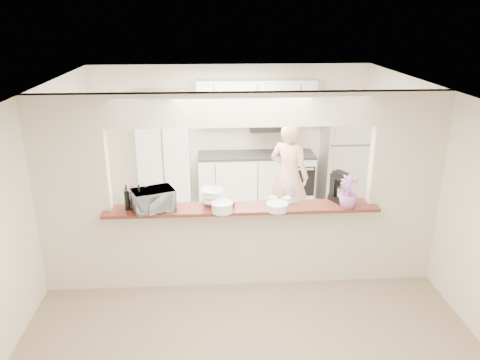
{
  "coord_description": "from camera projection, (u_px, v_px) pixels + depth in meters",
  "views": [
    {
      "loc": [
        -0.37,
        -5.38,
        3.38
      ],
      "look_at": [
        -0.0,
        0.3,
        1.32
      ],
      "focal_mm": 35.0,
      "sensor_mm": 36.0,
      "label": 1
    }
  ],
  "objects": [
    {
      "name": "utensil_caddy",
      "position": [
        290.0,
        196.0,
        5.9
      ],
      "size": [
        0.26,
        0.2,
        0.22
      ],
      "color": "silver",
      "rests_on": "bar_counter"
    },
    {
      "name": "wine_bottle_a",
      "position": [
        140.0,
        202.0,
        5.59
      ],
      "size": [
        0.07,
        0.07,
        0.35
      ],
      "color": "black",
      "rests_on": "bar_counter"
    },
    {
      "name": "stand_mixer",
      "position": [
        339.0,
        188.0,
        5.92
      ],
      "size": [
        0.26,
        0.31,
        0.39
      ],
      "color": "black",
      "rests_on": "bar_counter"
    },
    {
      "name": "tile_overlay",
      "position": [
        235.0,
        229.0,
        7.67
      ],
      "size": [
        5.0,
        2.9,
        0.01
      ],
      "primitive_type": "cube",
      "color": "beige",
      "rests_on": "floor"
    },
    {
      "name": "kitchen_cabinets",
      "position": [
        221.0,
        152.0,
        8.43
      ],
      "size": [
        3.15,
        0.62,
        2.25
      ],
      "color": "silver",
      "rests_on": "floor"
    },
    {
      "name": "toaster_oven",
      "position": [
        153.0,
        200.0,
        5.65
      ],
      "size": [
        0.57,
        0.49,
        0.27
      ],
      "primitive_type": "imported",
      "rotation": [
        0.0,
        0.0,
        0.38
      ],
      "color": "#A6A6AB",
      "rests_on": "bar_counter"
    },
    {
      "name": "red_bowl",
      "position": [
        230.0,
        204.0,
        5.8
      ],
      "size": [
        0.13,
        0.13,
        0.06
      ],
      "primitive_type": "cylinder",
      "color": "maroon",
      "rests_on": "bar_counter"
    },
    {
      "name": "flower_left",
      "position": [
        136.0,
        193.0,
        5.76
      ],
      "size": [
        0.32,
        0.28,
        0.35
      ],
      "primitive_type": "imported",
      "rotation": [
        0.0,
        0.0,
        0.04
      ],
      "color": "#CC6CBD",
      "rests_on": "bar_counter"
    },
    {
      "name": "serving_bowls",
      "position": [
        212.0,
        197.0,
        5.84
      ],
      "size": [
        0.31,
        0.31,
        0.2
      ],
      "primitive_type": "imported",
      "rotation": [
        0.0,
        0.0,
        -0.15
      ],
      "color": "white",
      "rests_on": "bar_counter"
    },
    {
      "name": "plate_stack_a",
      "position": [
        222.0,
        207.0,
        5.63
      ],
      "size": [
        0.26,
        0.26,
        0.12
      ],
      "color": "white",
      "rests_on": "bar_counter"
    },
    {
      "name": "refrigerator",
      "position": [
        344.0,
        158.0,
        8.54
      ],
      "size": [
        0.75,
        0.7,
        1.7
      ],
      "primitive_type": "cube",
      "color": "#B3B3B8",
      "rests_on": "floor"
    },
    {
      "name": "flower_right",
      "position": [
        348.0,
        192.0,
        5.72
      ],
      "size": [
        0.29,
        0.29,
        0.41
      ],
      "primitive_type": "imported",
      "rotation": [
        0.0,
        0.0,
        -0.29
      ],
      "color": "#BA64B9",
      "rests_on": "bar_counter"
    },
    {
      "name": "partition",
      "position": [
        242.0,
        176.0,
        5.71
      ],
      "size": [
        5.0,
        0.15,
        2.5
      ],
      "color": "silver",
      "rests_on": "floor"
    },
    {
      "name": "wine_bottle_b",
      "position": [
        127.0,
        200.0,
        5.68
      ],
      "size": [
        0.06,
        0.06,
        0.31
      ],
      "color": "black",
      "rests_on": "bar_counter"
    },
    {
      "name": "bar_counter",
      "position": [
        242.0,
        242.0,
        6.02
      ],
      "size": [
        3.4,
        0.38,
        1.09
      ],
      "color": "silver",
      "rests_on": "floor"
    },
    {
      "name": "floor",
      "position": [
        242.0,
        280.0,
        6.22
      ],
      "size": [
        6.0,
        6.0,
        0.0
      ],
      "primitive_type": "plane",
      "color": "tan",
      "rests_on": "ground"
    },
    {
      "name": "plate_stack_b",
      "position": [
        277.0,
        207.0,
        5.68
      ],
      "size": [
        0.27,
        0.27,
        0.09
      ],
      "color": "white",
      "rests_on": "bar_counter"
    },
    {
      "name": "tan_bowl",
      "position": [
        273.0,
        200.0,
        5.94
      ],
      "size": [
        0.13,
        0.13,
        0.06
      ],
      "primitive_type": "cylinder",
      "color": "tan",
      "rests_on": "bar_counter"
    },
    {
      "name": "person",
      "position": [
        289.0,
        176.0,
        7.48
      ],
      "size": [
        0.78,
        0.71,
        1.78
      ],
      "primitive_type": "imported",
      "rotation": [
        0.0,
        0.0,
        2.56
      ],
      "color": "#DDA190",
      "rests_on": "floor"
    }
  ]
}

